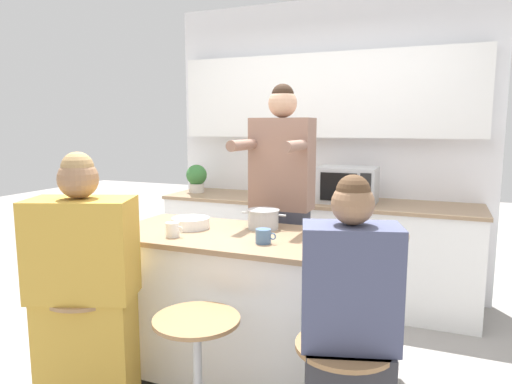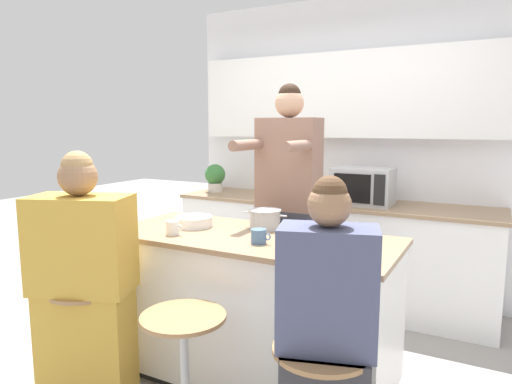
# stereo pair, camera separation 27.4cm
# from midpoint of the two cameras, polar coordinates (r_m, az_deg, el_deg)

# --- Properties ---
(ground_plane) EXTENTS (16.00, 16.00, 0.00)m
(ground_plane) POSITION_cam_midpoint_polar(r_m,az_deg,el_deg) (3.07, 2.04, -22.23)
(ground_plane) COLOR gray
(wall_back) EXTENTS (2.98, 0.22, 2.70)m
(wall_back) POSITION_cam_midpoint_polar(r_m,az_deg,el_deg) (4.31, 12.67, 7.90)
(wall_back) COLOR white
(wall_back) RESTS_ON ground_plane
(back_counter) EXTENTS (2.78, 0.66, 0.91)m
(back_counter) POSITION_cam_midpoint_polar(r_m,az_deg,el_deg) (4.16, 11.02, -7.25)
(back_counter) COLOR white
(back_counter) RESTS_ON ground_plane
(kitchen_island) EXTENTS (1.74, 0.76, 0.91)m
(kitchen_island) POSITION_cam_midpoint_polar(r_m,az_deg,el_deg) (2.86, 2.09, -14.24)
(kitchen_island) COLOR black
(kitchen_island) RESTS_ON ground_plane
(bar_stool_leftmost) EXTENTS (0.41, 0.41, 0.66)m
(bar_stool_leftmost) POSITION_cam_midpoint_polar(r_m,az_deg,el_deg) (2.80, -17.51, -16.72)
(bar_stool_leftmost) COLOR #997047
(bar_stool_leftmost) RESTS_ON ground_plane
(bar_stool_center) EXTENTS (0.41, 0.41, 0.66)m
(bar_stool_center) POSITION_cam_midpoint_polar(r_m,az_deg,el_deg) (2.37, -5.46, -21.22)
(bar_stool_center) COLOR #997047
(bar_stool_center) RESTS_ON ground_plane
(person_cooking) EXTENTS (0.43, 0.57, 1.84)m
(person_cooking) POSITION_cam_midpoint_polar(r_m,az_deg,el_deg) (3.23, 6.45, -3.18)
(person_cooking) COLOR #383842
(person_cooking) RESTS_ON ground_plane
(person_wrapped_blanket) EXTENTS (0.59, 0.46, 1.43)m
(person_wrapped_blanket) POSITION_cam_midpoint_polar(r_m,az_deg,el_deg) (2.66, -17.92, -11.61)
(person_wrapped_blanket) COLOR gold
(person_wrapped_blanket) RESTS_ON ground_plane
(person_seated_near) EXTENTS (0.44, 0.35, 1.37)m
(person_seated_near) POSITION_cam_midpoint_polar(r_m,az_deg,el_deg) (2.01, 12.85, -19.72)
(person_seated_near) COLOR #333338
(person_seated_near) RESTS_ON ground_plane
(cooking_pot) EXTENTS (0.29, 0.21, 0.12)m
(cooking_pot) POSITION_cam_midpoint_polar(r_m,az_deg,el_deg) (2.88, 3.92, -3.43)
(cooking_pot) COLOR #B7BABC
(cooking_pot) RESTS_ON kitchen_island
(fruit_bowl) EXTENTS (0.24, 0.24, 0.07)m
(fruit_bowl) POSITION_cam_midpoint_polar(r_m,az_deg,el_deg) (2.95, -5.15, -3.72)
(fruit_bowl) COLOR white
(fruit_bowl) RESTS_ON kitchen_island
(mixing_bowl_steel) EXTENTS (0.23, 0.23, 0.07)m
(mixing_bowl_steel) POSITION_cam_midpoint_polar(r_m,az_deg,el_deg) (2.68, 13.18, -5.17)
(mixing_bowl_steel) COLOR #B7BABC
(mixing_bowl_steel) RESTS_ON kitchen_island
(coffee_cup_near) EXTENTS (0.12, 0.09, 0.08)m
(coffee_cup_near) POSITION_cam_midpoint_polar(r_m,az_deg,el_deg) (2.53, 3.47, -5.58)
(coffee_cup_near) COLOR #4C7099
(coffee_cup_near) RESTS_ON kitchen_island
(coffee_cup_far) EXTENTS (0.11, 0.08, 0.08)m
(coffee_cup_far) POSITION_cam_midpoint_polar(r_m,az_deg,el_deg) (2.74, -7.57, -4.49)
(coffee_cup_far) COLOR white
(coffee_cup_far) RESTS_ON kitchen_island
(juice_carton) EXTENTS (0.08, 0.08, 0.18)m
(juice_carton) POSITION_cam_midpoint_polar(r_m,az_deg,el_deg) (2.34, 13.41, -5.75)
(juice_carton) COLOR #7A428E
(juice_carton) RESTS_ON kitchen_island
(microwave) EXTENTS (0.49, 0.34, 0.31)m
(microwave) POSITION_cam_midpoint_polar(r_m,az_deg,el_deg) (3.92, 15.17, 0.69)
(microwave) COLOR #B2B5B7
(microwave) RESTS_ON back_counter
(potted_plant) EXTENTS (0.20, 0.20, 0.27)m
(potted_plant) POSITION_cam_midpoint_polar(r_m,az_deg,el_deg) (4.53, -3.41, 1.91)
(potted_plant) COLOR beige
(potted_plant) RESTS_ON back_counter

